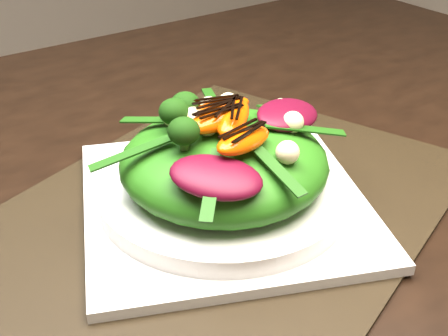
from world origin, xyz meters
TOP-DOWN VIEW (x-y plane):
  - dining_table at (0.00, 0.00)m, footprint 1.60×0.90m
  - placemat at (0.06, -0.11)m, footprint 0.59×0.52m
  - plate_base at (0.06, -0.11)m, footprint 0.36×0.36m
  - salad_bowl at (0.06, -0.11)m, footprint 0.25×0.25m
  - lettuce_mound at (0.06, -0.11)m, footprint 0.25×0.25m
  - radicchio_leaf at (0.13, -0.12)m, footprint 0.09×0.07m
  - orange_segment at (0.04, -0.10)m, footprint 0.07×0.05m
  - broccoli_floret at (0.01, -0.07)m, footprint 0.05×0.05m
  - macadamia_nut at (0.08, -0.14)m, footprint 0.02×0.02m
  - balsamic_drizzle at (0.04, -0.10)m, footprint 0.04×0.02m

SIDE VIEW (x-z plane):
  - dining_table at x=0.00m, z-range 0.35..1.10m
  - placemat at x=0.06m, z-range 0.75..0.75m
  - plate_base at x=0.06m, z-range 0.75..0.76m
  - salad_bowl at x=0.06m, z-range 0.76..0.78m
  - lettuce_mound at x=0.06m, z-range 0.77..0.84m
  - radicchio_leaf at x=0.13m, z-range 0.83..0.85m
  - orange_segment at x=0.04m, z-range 0.84..0.86m
  - macadamia_nut at x=0.08m, z-range 0.84..0.86m
  - broccoli_floret at x=0.01m, z-range 0.83..0.87m
  - balsamic_drizzle at x=0.04m, z-range 0.86..0.86m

